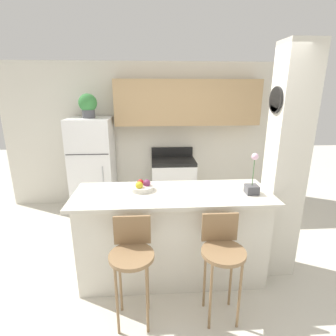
{
  "coord_description": "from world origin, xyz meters",
  "views": [
    {
      "loc": [
        -0.22,
        -2.6,
        2.09
      ],
      "look_at": [
        0.0,
        0.75,
        1.08
      ],
      "focal_mm": 28.0,
      "sensor_mm": 36.0,
      "label": 1
    }
  ],
  "objects_px": {
    "orchid_vase": "(252,183)",
    "bar_stool_left": "(132,255)",
    "bar_stool_right": "(222,252)",
    "refrigerator": "(93,167)",
    "stove_range": "(173,184)",
    "potted_plant_on_fridge": "(88,105)",
    "fruit_bowl": "(142,187)"
  },
  "relations": [
    {
      "from": "bar_stool_right",
      "to": "fruit_bowl",
      "type": "distance_m",
      "value": 1.07
    },
    {
      "from": "stove_range",
      "to": "bar_stool_left",
      "type": "height_order",
      "value": "stove_range"
    },
    {
      "from": "stove_range",
      "to": "potted_plant_on_fridge",
      "type": "xyz_separation_m",
      "value": [
        -1.38,
        -0.06,
        1.39
      ]
    },
    {
      "from": "stove_range",
      "to": "orchid_vase",
      "type": "height_order",
      "value": "orchid_vase"
    },
    {
      "from": "stove_range",
      "to": "bar_stool_left",
      "type": "distance_m",
      "value": 2.49
    },
    {
      "from": "fruit_bowl",
      "to": "potted_plant_on_fridge",
      "type": "bearing_deg",
      "value": 118.0
    },
    {
      "from": "refrigerator",
      "to": "orchid_vase",
      "type": "height_order",
      "value": "refrigerator"
    },
    {
      "from": "stove_range",
      "to": "orchid_vase",
      "type": "xyz_separation_m",
      "value": [
        0.67,
        -1.9,
        0.68
      ]
    },
    {
      "from": "stove_range",
      "to": "potted_plant_on_fridge",
      "type": "distance_m",
      "value": 1.96
    },
    {
      "from": "stove_range",
      "to": "bar_stool_right",
      "type": "relative_size",
      "value": 1.07
    },
    {
      "from": "bar_stool_left",
      "to": "fruit_bowl",
      "type": "xyz_separation_m",
      "value": [
        0.08,
        0.68,
        0.39
      ]
    },
    {
      "from": "potted_plant_on_fridge",
      "to": "bar_stool_left",
      "type": "bearing_deg",
      "value": -71.0
    },
    {
      "from": "bar_stool_left",
      "to": "potted_plant_on_fridge",
      "type": "height_order",
      "value": "potted_plant_on_fridge"
    },
    {
      "from": "refrigerator",
      "to": "stove_range",
      "type": "height_order",
      "value": "refrigerator"
    },
    {
      "from": "stove_range",
      "to": "potted_plant_on_fridge",
      "type": "height_order",
      "value": "potted_plant_on_fridge"
    },
    {
      "from": "refrigerator",
      "to": "potted_plant_on_fridge",
      "type": "bearing_deg",
      "value": 116.87
    },
    {
      "from": "bar_stool_left",
      "to": "bar_stool_right",
      "type": "xyz_separation_m",
      "value": [
        0.81,
        0.0,
        0.0
      ]
    },
    {
      "from": "bar_stool_right",
      "to": "orchid_vase",
      "type": "bearing_deg",
      "value": 50.06
    },
    {
      "from": "bar_stool_left",
      "to": "fruit_bowl",
      "type": "height_order",
      "value": "fruit_bowl"
    },
    {
      "from": "fruit_bowl",
      "to": "stove_range",
      "type": "bearing_deg",
      "value": 74.23
    },
    {
      "from": "stove_range",
      "to": "bar_stool_left",
      "type": "xyz_separation_m",
      "value": [
        -0.57,
        -2.41,
        0.22
      ]
    },
    {
      "from": "bar_stool_right",
      "to": "orchid_vase",
      "type": "relative_size",
      "value": 2.27
    },
    {
      "from": "bar_stool_left",
      "to": "bar_stool_right",
      "type": "height_order",
      "value": "same"
    },
    {
      "from": "stove_range",
      "to": "bar_stool_left",
      "type": "relative_size",
      "value": 1.07
    },
    {
      "from": "refrigerator",
      "to": "bar_stool_left",
      "type": "height_order",
      "value": "refrigerator"
    },
    {
      "from": "orchid_vase",
      "to": "bar_stool_left",
      "type": "bearing_deg",
      "value": -157.55
    },
    {
      "from": "refrigerator",
      "to": "bar_stool_left",
      "type": "xyz_separation_m",
      "value": [
        0.81,
        -2.36,
        -0.14
      ]
    },
    {
      "from": "bar_stool_right",
      "to": "refrigerator",
      "type": "bearing_deg",
      "value": 124.55
    },
    {
      "from": "refrigerator",
      "to": "fruit_bowl",
      "type": "xyz_separation_m",
      "value": [
        0.89,
        -1.68,
        0.25
      ]
    },
    {
      "from": "stove_range",
      "to": "bar_stool_right",
      "type": "bearing_deg",
      "value": -84.24
    },
    {
      "from": "stove_range",
      "to": "fruit_bowl",
      "type": "relative_size",
      "value": 4.29
    },
    {
      "from": "bar_stool_left",
      "to": "orchid_vase",
      "type": "bearing_deg",
      "value": 22.45
    }
  ]
}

